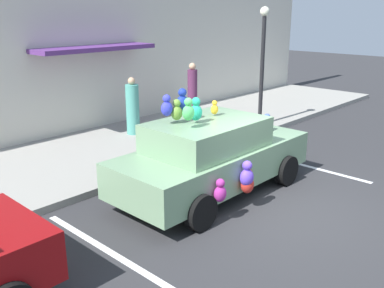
{
  "coord_description": "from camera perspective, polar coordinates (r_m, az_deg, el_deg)",
  "views": [
    {
      "loc": [
        -6.35,
        -3.83,
        3.56
      ],
      "look_at": [
        -0.1,
        2.01,
        0.9
      ],
      "focal_mm": 40.24,
      "sensor_mm": 36.0,
      "label": 1
    }
  ],
  "objects": [
    {
      "name": "storefront_building",
      "position": [
        12.69,
        -17.45,
        14.86
      ],
      "size": [
        24.0,
        1.25,
        6.4
      ],
      "color": "beige",
      "rests_on": "ground"
    },
    {
      "name": "parking_stripe_rear",
      "position": [
        6.89,
        -10.44,
        -14.12
      ],
      "size": [
        0.12,
        3.6,
        0.01
      ],
      "primitive_type": "cube",
      "color": "silver",
      "rests_on": "ground"
    },
    {
      "name": "street_lamp_post",
      "position": [
        13.21,
        9.36,
        11.74
      ],
      "size": [
        0.28,
        0.28,
        3.53
      ],
      "color": "black",
      "rests_on": "sidewalk"
    },
    {
      "name": "sidewalk",
      "position": [
        11.42,
        -10.68,
        -0.81
      ],
      "size": [
        24.0,
        4.0,
        0.15
      ],
      "primitive_type": "cube",
      "color": "gray",
      "rests_on": "ground"
    },
    {
      "name": "teddy_bear_on_sidewalk",
      "position": [
        11.39,
        1.72,
        1.58
      ],
      "size": [
        0.37,
        0.31,
        0.72
      ],
      "color": "brown",
      "rests_on": "sidewalk"
    },
    {
      "name": "ground_plane",
      "position": [
        8.23,
        10.89,
        -8.71
      ],
      "size": [
        60.0,
        60.0,
        0.0
      ],
      "primitive_type": "plane",
      "color": "#2D2D30"
    },
    {
      "name": "pedestrian_walking_past",
      "position": [
        13.79,
        0.05,
        6.67
      ],
      "size": [
        0.31,
        0.31,
        1.85
      ],
      "color": "#562748",
      "rests_on": "sidewalk"
    },
    {
      "name": "parking_stripe_front",
      "position": [
        10.77,
        13.86,
        -2.54
      ],
      "size": [
        0.12,
        3.6,
        0.01
      ],
      "primitive_type": "cube",
      "color": "silver",
      "rests_on": "ground"
    },
    {
      "name": "plush_covered_car",
      "position": [
        8.56,
        2.67,
        -1.54
      ],
      "size": [
        4.39,
        2.08,
        2.17
      ],
      "color": "gray",
      "rests_on": "ground"
    },
    {
      "name": "pedestrian_near_shopfront",
      "position": [
        12.41,
        -7.88,
        4.71
      ],
      "size": [
        0.37,
        0.37,
        1.63
      ],
      "color": "teal",
      "rests_on": "sidewalk"
    }
  ]
}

